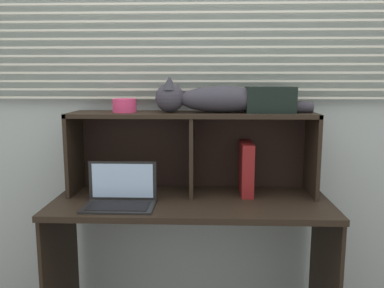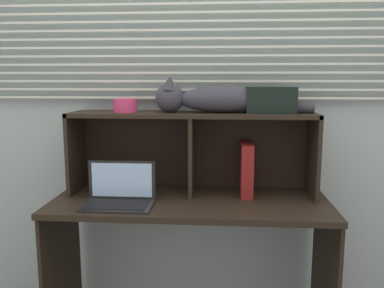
% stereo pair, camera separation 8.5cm
% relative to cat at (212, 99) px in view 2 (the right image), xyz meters
% --- Properties ---
extents(back_panel_with_blinds, '(4.40, 0.08, 2.50)m').
position_rel_cat_xyz_m(back_panel_with_blinds, '(-0.10, 0.19, -0.02)').
color(back_panel_with_blinds, '#ACB9B8').
rests_on(back_panel_with_blinds, ground).
extents(desk, '(1.42, 0.56, 0.77)m').
position_rel_cat_xyz_m(desk, '(-0.10, -0.13, -0.67)').
color(desk, black).
rests_on(desk, ground).
extents(hutch_shelf_unit, '(1.30, 0.28, 0.44)m').
position_rel_cat_xyz_m(hutch_shelf_unit, '(-0.10, 0.03, -0.21)').
color(hutch_shelf_unit, black).
rests_on(hutch_shelf_unit, desk).
extents(cat, '(0.83, 0.16, 0.19)m').
position_rel_cat_xyz_m(cat, '(0.00, 0.00, 0.00)').
color(cat, '#37353E').
rests_on(cat, hutch_shelf_unit).
extents(laptop, '(0.34, 0.21, 0.21)m').
position_rel_cat_xyz_m(laptop, '(-0.45, -0.23, -0.47)').
color(laptop, black).
rests_on(laptop, desk).
extents(binder_upright, '(0.06, 0.23, 0.28)m').
position_rel_cat_xyz_m(binder_upright, '(0.19, -0.00, -0.37)').
color(binder_upright, maroon).
rests_on(binder_upright, desk).
extents(book_stack, '(0.19, 0.21, 0.04)m').
position_rel_cat_xyz_m(book_stack, '(-0.49, 0.00, -0.49)').
color(book_stack, '#425D4B').
rests_on(book_stack, desk).
extents(small_basket, '(0.13, 0.13, 0.07)m').
position_rel_cat_xyz_m(small_basket, '(-0.46, -0.00, -0.04)').
color(small_basket, '#D83B6C').
rests_on(small_basket, hutch_shelf_unit).
extents(storage_box, '(0.25, 0.15, 0.14)m').
position_rel_cat_xyz_m(storage_box, '(0.31, -0.00, -0.00)').
color(storage_box, black).
rests_on(storage_box, hutch_shelf_unit).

